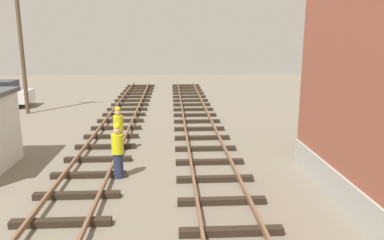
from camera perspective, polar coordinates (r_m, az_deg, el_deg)
The scene contains 3 objects.
utility_pole_far at distance 24.41m, azimuth -24.67°, elevation 10.25°, with size 1.80×0.24×7.70m.
track_worker_foreground at distance 12.53m, azimuth -11.29°, elevation -4.69°, with size 0.40×0.40×1.87m.
track_worker_distant at distance 15.37m, azimuth -11.20°, elevation -1.42°, with size 0.40×0.40×1.87m.
Camera 1 is at (-0.74, -2.14, 4.64)m, focal length 34.83 mm.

